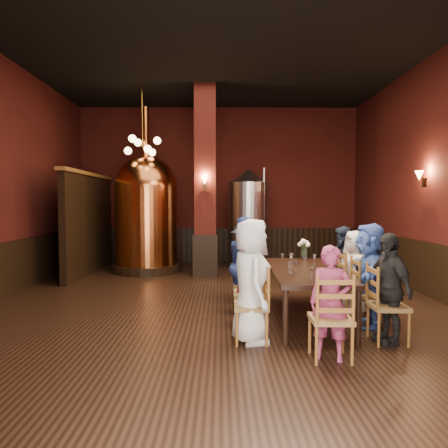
{
  "coord_description": "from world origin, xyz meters",
  "views": [
    {
      "loc": [
        0.07,
        -6.7,
        1.73
      ],
      "look_at": [
        0.12,
        0.2,
        1.37
      ],
      "focal_mm": 32.0,
      "sensor_mm": 36.0,
      "label": 1
    }
  ],
  "objects_px": {
    "person_0": "(251,281)",
    "copper_kettle": "(147,212)",
    "steel_vessel": "(249,219)",
    "person_2": "(247,265)",
    "person_1": "(249,275)",
    "dining_table": "(305,273)",
    "rose_vase": "(304,246)"
  },
  "relations": [
    {
      "from": "person_0",
      "to": "copper_kettle",
      "type": "bearing_deg",
      "value": 16.23
    },
    {
      "from": "person_0",
      "to": "steel_vessel",
      "type": "distance_m",
      "value": 5.73
    },
    {
      "from": "person_2",
      "to": "copper_kettle",
      "type": "xyz_separation_m",
      "value": [
        -2.29,
        3.87,
        0.75
      ]
    },
    {
      "from": "person_1",
      "to": "copper_kettle",
      "type": "xyz_separation_m",
      "value": [
        -2.28,
        4.53,
        0.8
      ]
    },
    {
      "from": "person_0",
      "to": "steel_vessel",
      "type": "height_order",
      "value": "steel_vessel"
    },
    {
      "from": "dining_table",
      "to": "copper_kettle",
      "type": "relative_size",
      "value": 0.59
    },
    {
      "from": "copper_kettle",
      "to": "steel_vessel",
      "type": "distance_m",
      "value": 2.68
    },
    {
      "from": "person_1",
      "to": "person_2",
      "type": "height_order",
      "value": "person_2"
    },
    {
      "from": "person_0",
      "to": "rose_vase",
      "type": "height_order",
      "value": "person_0"
    },
    {
      "from": "dining_table",
      "to": "steel_vessel",
      "type": "distance_m",
      "value": 4.78
    },
    {
      "from": "person_2",
      "to": "copper_kettle",
      "type": "relative_size",
      "value": 0.37
    },
    {
      "from": "steel_vessel",
      "to": "rose_vase",
      "type": "distance_m",
      "value": 3.79
    },
    {
      "from": "person_1",
      "to": "rose_vase",
      "type": "xyz_separation_m",
      "value": [
        1.06,
        1.31,
        0.28
      ]
    },
    {
      "from": "person_0",
      "to": "person_1",
      "type": "height_order",
      "value": "person_0"
    },
    {
      "from": "copper_kettle",
      "to": "dining_table",
      "type": "bearing_deg",
      "value": -53.42
    },
    {
      "from": "person_0",
      "to": "steel_vessel",
      "type": "bearing_deg",
      "value": -10.94
    },
    {
      "from": "person_2",
      "to": "copper_kettle",
      "type": "bearing_deg",
      "value": 25.51
    },
    {
      "from": "dining_table",
      "to": "person_0",
      "type": "bearing_deg",
      "value": -130.36
    },
    {
      "from": "copper_kettle",
      "to": "steel_vessel",
      "type": "bearing_deg",
      "value": 10.42
    },
    {
      "from": "dining_table",
      "to": "person_0",
      "type": "distance_m",
      "value": 1.31
    },
    {
      "from": "person_0",
      "to": "steel_vessel",
      "type": "relative_size",
      "value": 0.58
    },
    {
      "from": "dining_table",
      "to": "copper_kettle",
      "type": "xyz_separation_m",
      "value": [
        -3.14,
        4.22,
        0.82
      ]
    },
    {
      "from": "copper_kettle",
      "to": "steel_vessel",
      "type": "relative_size",
      "value": 1.57
    },
    {
      "from": "person_0",
      "to": "rose_vase",
      "type": "bearing_deg",
      "value": -35.86
    },
    {
      "from": "person_1",
      "to": "steel_vessel",
      "type": "relative_size",
      "value": 0.54
    },
    {
      "from": "person_1",
      "to": "copper_kettle",
      "type": "distance_m",
      "value": 5.14
    },
    {
      "from": "person_1",
      "to": "steel_vessel",
      "type": "xyz_separation_m",
      "value": [
        0.35,
        5.02,
        0.61
      ]
    },
    {
      "from": "person_2",
      "to": "rose_vase",
      "type": "height_order",
      "value": "person_2"
    },
    {
      "from": "person_0",
      "to": "person_1",
      "type": "xyz_separation_m",
      "value": [
        0.02,
        0.67,
        -0.06
      ]
    },
    {
      "from": "person_1",
      "to": "steel_vessel",
      "type": "distance_m",
      "value": 5.07
    },
    {
      "from": "person_2",
      "to": "steel_vessel",
      "type": "bearing_deg",
      "value": -9.5
    },
    {
      "from": "person_1",
      "to": "person_0",
      "type": "bearing_deg",
      "value": -165.63
    }
  ]
}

